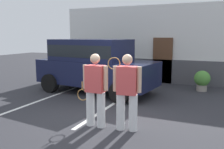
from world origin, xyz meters
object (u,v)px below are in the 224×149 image
at_px(tennis_player_man, 95,89).
at_px(tennis_player_woman, 127,91).
at_px(potted_plant_by_porch, 202,80).
at_px(parked_suv, 94,63).

height_order(tennis_player_man, tennis_player_woman, tennis_player_woman).
height_order(tennis_player_woman, potted_plant_by_porch, tennis_player_woman).
distance_m(tennis_player_woman, potted_plant_by_porch, 5.22).
bearing_deg(parked_suv, tennis_player_man, -55.05).
relative_size(parked_suv, potted_plant_by_porch, 5.84).
xyz_separation_m(tennis_player_man, potted_plant_by_porch, (2.12, 5.09, -0.46)).
relative_size(parked_suv, tennis_player_woman, 2.70).
bearing_deg(potted_plant_by_porch, parked_suv, -154.53).
height_order(tennis_player_man, potted_plant_by_porch, tennis_player_man).
distance_m(parked_suv, potted_plant_by_porch, 4.33).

